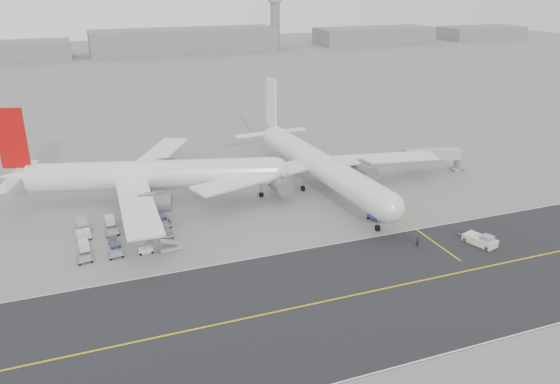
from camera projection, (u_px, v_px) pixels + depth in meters
name	position (u px, v px, depth m)	size (l,w,h in m)	color
ground	(257.00, 251.00, 92.22)	(700.00, 700.00, 0.00)	gray
taxiway	(330.00, 300.00, 78.20)	(220.00, 59.00, 0.03)	#272729
horizon_buildings	(169.00, 53.00, 328.33)	(520.00, 28.00, 28.00)	gray
control_tower	(275.00, 21.00, 349.52)	(7.00, 7.00, 31.25)	gray
airliner_a	(147.00, 175.00, 110.66)	(56.97, 55.73, 20.10)	white
airliner_b	(318.00, 164.00, 116.91)	(57.40, 58.20, 20.07)	white
pushback_tug	(481.00, 240.00, 94.11)	(4.15, 7.33, 2.08)	beige
jet_bridge	(432.00, 155.00, 128.94)	(14.66, 6.60, 5.50)	gray
gse_cluster	(126.00, 239.00, 96.55)	(21.59, 20.82, 1.94)	#9D9DA2
stray_dolly	(375.00, 220.00, 104.11)	(1.78, 2.90, 1.78)	silver
ground_crew_a	(418.00, 242.00, 93.31)	(0.71, 0.47, 1.95)	black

